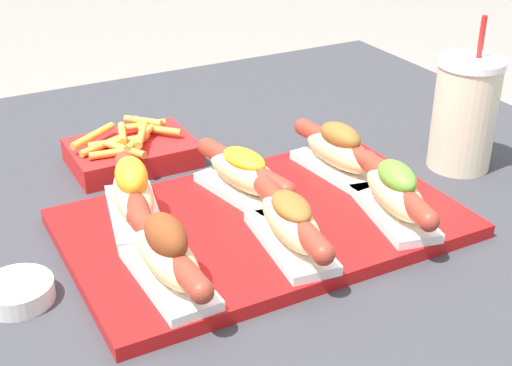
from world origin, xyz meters
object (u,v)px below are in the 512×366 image
Objects in this scene: hot_dog_2 at (395,193)px; fries_basket at (132,151)px; hot_dog_1 at (291,223)px; hot_dog_5 at (339,151)px; serving_tray at (263,223)px; hot_dog_0 at (167,254)px; sauce_bowl at (18,291)px; hot_dog_3 at (133,193)px; drink_cup at (465,114)px; hot_dog_4 at (244,173)px.

hot_dog_2 is 1.05× the size of fries_basket.
hot_dog_5 is (0.16, 0.14, 0.00)m from hot_dog_1.
hot_dog_0 reaches higher than serving_tray.
hot_dog_5 is 1.06× the size of fries_basket.
sauce_bowl is (-0.31, -0.01, 0.00)m from serving_tray.
hot_dog_0 reaches higher than hot_dog_1.
hot_dog_0 reaches higher than fries_basket.
hot_dog_0 is at bearing 179.86° from hot_dog_1.
sauce_bowl is at bearing -171.77° from hot_dog_5.
hot_dog_3 is 0.50m from drink_cup.
hot_dog_4 reaches higher than sauce_bowl.
hot_dog_1 reaches higher than hot_dog_4.
hot_dog_0 reaches higher than hot_dog_5.
hot_dog_4 is at bearing -65.91° from fries_basket.
hot_dog_3 reaches higher than hot_dog_4.
hot_dog_4 is (0.01, 0.14, -0.00)m from hot_dog_1.
hot_dog_0 is 0.35m from fries_basket.
serving_tray is at bearing 86.33° from hot_dog_1.
hot_dog_4 is at bearing -3.88° from hot_dog_3.
drink_cup is (0.51, 0.10, 0.03)m from hot_dog_0.
hot_dog_0 is 1.02× the size of hot_dog_2.
hot_dog_2 is 0.33m from hot_dog_3.
sauce_bowl is (-0.31, -0.07, -0.04)m from hot_dog_4.
hot_dog_1 is 1.01× the size of hot_dog_3.
hot_dog_2 is 0.99× the size of hot_dog_5.
hot_dog_2 is at bearing -44.92° from hot_dog_4.
serving_tray is 0.28m from fries_basket.
hot_dog_3 is 0.99× the size of hot_dog_5.
hot_dog_4 reaches higher than serving_tray.
hot_dog_0 is 1.02× the size of hot_dog_3.
fries_basket is (0.06, 0.19, -0.03)m from hot_dog_3.
hot_dog_5 is (0.30, -0.01, -0.00)m from hot_dog_3.
hot_dog_2 reaches higher than hot_dog_1.
hot_dog_0 is (-0.16, -0.08, 0.04)m from serving_tray.
fries_basket is at bearing 107.44° from serving_tray.
hot_dog_0 is 0.22m from hot_dog_4.
hot_dog_4 is (0.17, 0.14, -0.00)m from hot_dog_0.
hot_dog_0 is 0.52m from drink_cup.
hot_dog_2 is at bearing -0.06° from hot_dog_1.
fries_basket is at bearing 77.37° from hot_dog_0.
sauce_bowl is 0.66m from drink_cup.
serving_tray is 2.52× the size of hot_dog_1.
hot_dog_3 is at bearing 174.26° from drink_cup.
serving_tray is at bearing -95.27° from hot_dog_4.
hot_dog_3 is 0.20m from fries_basket.
drink_cup is 1.24× the size of fries_basket.
hot_dog_3 is at bearing 176.12° from hot_dog_4.
drink_cup is at bearing -5.74° from hot_dog_3.
drink_cup reaches higher than hot_dog_5.
drink_cup reaches higher than hot_dog_0.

